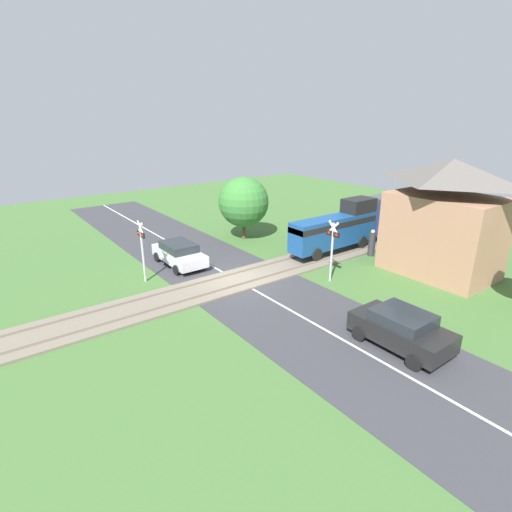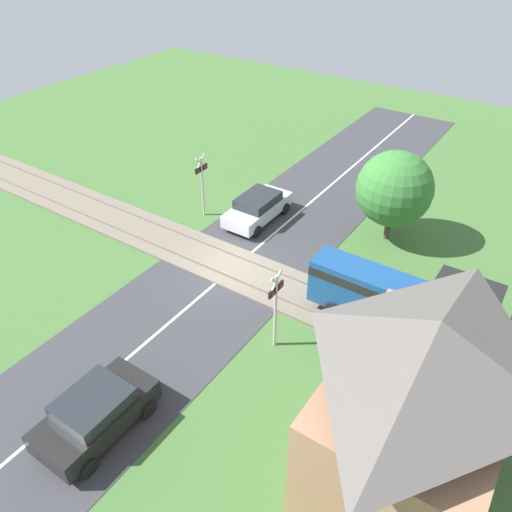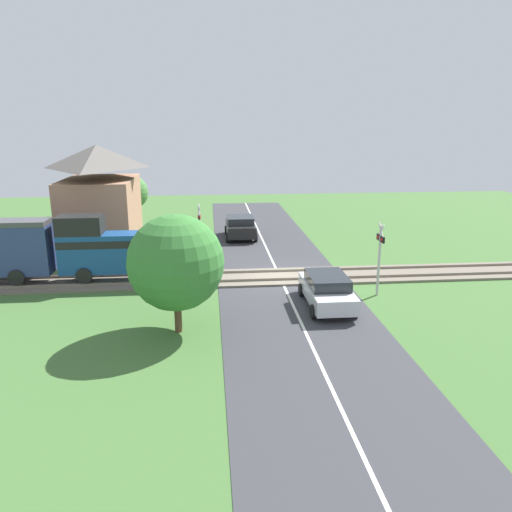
{
  "view_description": "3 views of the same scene",
  "coord_description": "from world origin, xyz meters",
  "px_view_note": "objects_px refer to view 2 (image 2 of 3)",
  "views": [
    {
      "loc": [
        16.81,
        -11.27,
        8.69
      ],
      "look_at": [
        0.0,
        1.24,
        1.2
      ],
      "focal_mm": 28.0,
      "sensor_mm": 36.0,
      "label": 1
    },
    {
      "loc": [
        14.52,
        11.0,
        13.77
      ],
      "look_at": [
        0.0,
        1.24,
        1.2
      ],
      "focal_mm": 35.0,
      "sensor_mm": 36.0,
      "label": 2
    },
    {
      "loc": [
        -24.16,
        3.54,
        7.81
      ],
      "look_at": [
        0.0,
        1.24,
        1.2
      ],
      "focal_mm": 35.0,
      "sensor_mm": 36.0,
      "label": 3
    }
  ],
  "objects_px": {
    "car_far_side": "(96,412)",
    "crossing_signal_west_approach": "(202,178)",
    "crossing_signal_east_approach": "(276,301)",
    "car_near_crossing": "(258,207)",
    "station_building": "(413,418)",
    "pedestrian_by_station": "(425,366)"
  },
  "relations": [
    {
      "from": "pedestrian_by_station",
      "to": "crossing_signal_west_approach",
      "type": "bearing_deg",
      "value": -109.19
    },
    {
      "from": "car_far_side",
      "to": "crossing_signal_west_approach",
      "type": "height_order",
      "value": "crossing_signal_west_approach"
    },
    {
      "from": "car_near_crossing",
      "to": "car_far_side",
      "type": "height_order",
      "value": "car_far_side"
    },
    {
      "from": "crossing_signal_west_approach",
      "to": "car_far_side",
      "type": "bearing_deg",
      "value": 24.37
    },
    {
      "from": "car_far_side",
      "to": "crossing_signal_west_approach",
      "type": "relative_size",
      "value": 1.12
    },
    {
      "from": "crossing_signal_east_approach",
      "to": "pedestrian_by_station",
      "type": "height_order",
      "value": "crossing_signal_east_approach"
    },
    {
      "from": "car_near_crossing",
      "to": "pedestrian_by_station",
      "type": "height_order",
      "value": "pedestrian_by_station"
    },
    {
      "from": "crossing_signal_west_approach",
      "to": "station_building",
      "type": "xyz_separation_m",
      "value": [
        8.84,
        14.03,
        0.98
      ]
    },
    {
      "from": "crossing_signal_west_approach",
      "to": "crossing_signal_east_approach",
      "type": "height_order",
      "value": "same"
    },
    {
      "from": "car_far_side",
      "to": "station_building",
      "type": "bearing_deg",
      "value": 111.71
    },
    {
      "from": "station_building",
      "to": "pedestrian_by_station",
      "type": "xyz_separation_m",
      "value": [
        -4.17,
        -0.63,
        -2.36
      ]
    },
    {
      "from": "car_far_side",
      "to": "station_building",
      "type": "relative_size",
      "value": 0.59
    },
    {
      "from": "crossing_signal_west_approach",
      "to": "station_building",
      "type": "relative_size",
      "value": 0.53
    },
    {
      "from": "car_far_side",
      "to": "pedestrian_by_station",
      "type": "xyz_separation_m",
      "value": [
        -7.56,
        7.86,
        -0.0
      ]
    },
    {
      "from": "car_near_crossing",
      "to": "car_far_side",
      "type": "relative_size",
      "value": 1.09
    },
    {
      "from": "car_near_crossing",
      "to": "crossing_signal_east_approach",
      "type": "relative_size",
      "value": 1.23
    },
    {
      "from": "crossing_signal_east_approach",
      "to": "car_near_crossing",
      "type": "bearing_deg",
      "value": -142.3
    },
    {
      "from": "station_building",
      "to": "pedestrian_by_station",
      "type": "height_order",
      "value": "station_building"
    },
    {
      "from": "car_near_crossing",
      "to": "station_building",
      "type": "xyz_separation_m",
      "value": [
        10.01,
        11.38,
        2.39
      ]
    },
    {
      "from": "car_near_crossing",
      "to": "crossing_signal_east_approach",
      "type": "xyz_separation_m",
      "value": [
        7.16,
        5.54,
        1.41
      ]
    },
    {
      "from": "car_near_crossing",
      "to": "crossing_signal_east_approach",
      "type": "height_order",
      "value": "crossing_signal_east_approach"
    },
    {
      "from": "pedestrian_by_station",
      "to": "car_far_side",
      "type": "bearing_deg",
      "value": -46.15
    }
  ]
}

